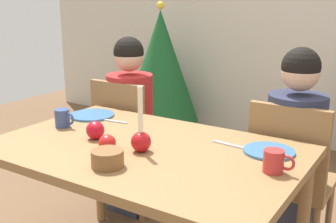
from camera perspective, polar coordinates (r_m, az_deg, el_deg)
name	(u,v)px	position (r m, az deg, el deg)	size (l,w,h in m)	color
back_wall	(307,10)	(4.17, 18.54, 13.14)	(6.40, 0.10, 2.60)	beige
dining_table	(145,164)	(1.92, -3.24, -7.19)	(1.40, 0.90, 0.75)	olive
chair_left	(128,138)	(2.75, -5.56, -3.61)	(0.40, 0.40, 0.90)	olive
chair_right	(290,174)	(2.29, 16.48, -8.19)	(0.40, 0.40, 0.90)	olive
person_left_child	(131,128)	(2.76, -5.17, -2.30)	(0.30, 0.30, 1.17)	#33384C
person_right_child	(293,161)	(2.30, 16.82, -6.58)	(0.30, 0.30, 1.17)	#33384C
christmas_tree	(161,67)	(4.32, -1.01, 6.18)	(0.80, 0.80, 1.37)	brown
candle_centerpiece	(141,138)	(1.81, -3.75, -3.66)	(0.09, 0.09, 0.29)	red
plate_left	(92,115)	(2.41, -10.42, -0.49)	(0.25, 0.25, 0.01)	teal
plate_right	(269,151)	(1.87, 13.72, -5.32)	(0.22, 0.22, 0.01)	teal
mug_left	(63,118)	(2.23, -14.27, -0.89)	(0.12, 0.08, 0.09)	#33477F
mug_right	(274,161)	(1.65, 14.44, -6.65)	(0.12, 0.08, 0.09)	#B72D2D
fork_left	(113,121)	(2.28, -7.63, -1.31)	(0.18, 0.01, 0.01)	silver
fork_right	(230,145)	(1.92, 8.51, -4.57)	(0.18, 0.01, 0.01)	silver
bowl_walnuts	(108,158)	(1.68, -8.33, -6.40)	(0.13, 0.13, 0.07)	brown
apple_near_candle	(107,143)	(1.84, -8.36, -4.32)	(0.08, 0.08, 0.08)	red
apple_by_left_plate	(95,130)	(2.01, -9.98, -2.54)	(0.09, 0.09, 0.09)	red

